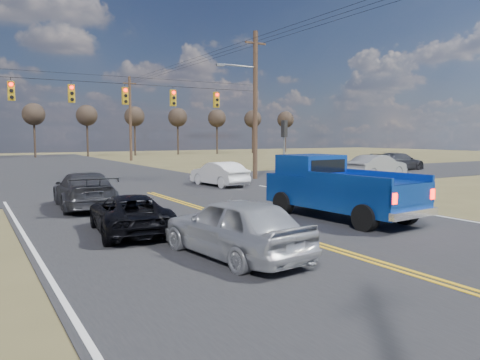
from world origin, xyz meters
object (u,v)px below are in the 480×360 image
dgrey_car_queue (84,190)px  silver_suv (234,227)px  cross_car_east_far (398,161)px  cross_car_east_near (377,166)px  white_car_queue (219,174)px  black_suv (130,214)px  pickup_truck (337,188)px

dgrey_car_queue → silver_suv: bearing=102.4°
silver_suv → cross_car_east_far: (26.72, 18.15, 0.01)m
dgrey_car_queue → cross_car_east_near: 21.75m
white_car_queue → cross_car_east_far: bearing=-175.8°
silver_suv → dgrey_car_queue: silver_suv is taller
white_car_queue → dgrey_car_queue: 10.07m
white_car_queue → cross_car_east_near: (12.52, -0.62, 0.09)m
silver_suv → white_car_queue: size_ratio=1.03×
dgrey_car_queue → black_suv: bearing=94.9°
dgrey_car_queue → cross_car_east_far: size_ratio=0.98×
pickup_truck → silver_suv: 6.56m
black_suv → white_car_queue: size_ratio=1.00×
black_suv → white_car_queue: white_car_queue is taller
dgrey_car_queue → cross_car_east_near: (21.34, 4.24, 0.06)m
pickup_truck → silver_suv: size_ratio=1.38×
dgrey_car_queue → cross_car_east_far: cross_car_east_far is taller
pickup_truck → white_car_queue: pickup_truck is taller
white_car_queue → cross_car_east_near: cross_car_east_near is taller
cross_car_east_near → black_suv: bearing=109.5°
black_suv → cross_car_east_near: bearing=-148.1°
white_car_queue → black_suv: bearing=45.1°
pickup_truck → silver_suv: (-5.90, -2.87, -0.33)m
silver_suv → cross_car_east_near: 24.40m
white_car_queue → pickup_truck: bearing=77.3°
white_car_queue → dgrey_car_queue: size_ratio=0.84×
black_suv → dgrey_car_queue: 5.82m
silver_suv → cross_car_east_near: (19.88, 14.13, 0.05)m
cross_car_east_near → pickup_truck: bearing=123.0°
silver_suv → pickup_truck: bearing=-161.2°
pickup_truck → white_car_queue: size_ratio=1.42×
silver_suv → cross_car_east_near: size_ratio=0.91×
pickup_truck → black_suv: bearing=165.8°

